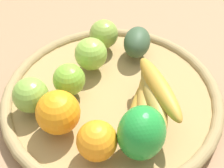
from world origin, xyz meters
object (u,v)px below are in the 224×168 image
at_px(banana_bunch, 150,97).
at_px(orange_1, 97,141).
at_px(apple_0, 31,95).
at_px(avocado, 137,42).
at_px(bell_pepper, 142,133).
at_px(apple_2, 105,34).
at_px(apple_1, 69,80).
at_px(apple_3, 91,54).
at_px(orange_0, 58,112).

relative_size(banana_bunch, orange_1, 2.48).
xyz_separation_m(apple_0, avocado, (0.23, 0.14, -0.00)).
relative_size(bell_pepper, banana_bunch, 0.58).
height_order(apple_2, apple_0, apple_0).
bearing_deg(apple_1, apple_2, 58.04).
distance_m(orange_1, avocado, 0.28).
xyz_separation_m(apple_0, orange_1, (0.11, -0.12, 0.00)).
relative_size(avocado, apple_1, 1.35).
bearing_deg(orange_1, avocado, 65.94).
distance_m(bell_pepper, orange_1, 0.07).
xyz_separation_m(apple_3, bell_pepper, (0.06, -0.22, 0.01)).
xyz_separation_m(apple_0, bell_pepper, (0.18, -0.12, 0.02)).
bearing_deg(apple_3, banana_bunch, -55.37).
xyz_separation_m(orange_0, avocado, (0.18, 0.19, -0.01)).
bearing_deg(apple_3, avocado, 18.29).
distance_m(apple_0, apple_1, 0.08).
relative_size(orange_1, avocado, 0.79).
relative_size(banana_bunch, apple_1, 2.64).
xyz_separation_m(banana_bunch, orange_1, (-0.10, -0.08, -0.01)).
xyz_separation_m(apple_3, apple_2, (0.04, 0.07, -0.00)).
relative_size(apple_2, apple_1, 1.03).
distance_m(apple_3, bell_pepper, 0.23).
bearing_deg(apple_0, orange_0, -45.91).
bearing_deg(orange_0, bell_pepper, -26.83).
distance_m(bell_pepper, avocado, 0.26).
bearing_deg(orange_1, apple_3, 88.06).
relative_size(apple_2, avocado, 0.76).
relative_size(apple_3, orange_1, 1.02).
bearing_deg(avocado, apple_1, -146.05).
distance_m(apple_0, bell_pepper, 0.22).
relative_size(orange_1, apple_1, 1.06).
xyz_separation_m(orange_0, apple_2, (0.11, 0.22, -0.01)).
distance_m(orange_0, banana_bunch, 0.17).
relative_size(apple_3, avocado, 0.80).
bearing_deg(apple_2, bell_pepper, -84.81).
bearing_deg(bell_pepper, banana_bunch, -164.22).
height_order(orange_0, apple_2, orange_0).
bearing_deg(banana_bunch, apple_1, 153.88).
bearing_deg(apple_0, banana_bunch, -9.72).
relative_size(orange_0, apple_2, 1.19).
xyz_separation_m(bell_pepper, orange_1, (-0.07, 0.00, -0.01)).
bearing_deg(apple_2, banana_bunch, -74.30).
relative_size(orange_0, apple_0, 1.17).
relative_size(apple_3, apple_1, 1.09).
bearing_deg(orange_1, apple_2, 81.08).
distance_m(banana_bunch, orange_1, 0.13).
relative_size(apple_0, banana_bunch, 0.40).
distance_m(apple_0, orange_1, 0.16).
bearing_deg(avocado, apple_0, -148.66).
distance_m(bell_pepper, banana_bunch, 0.09).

